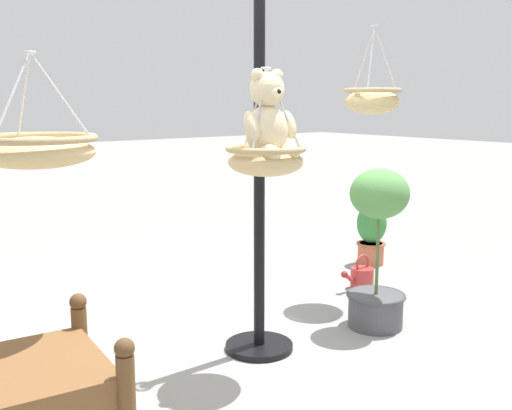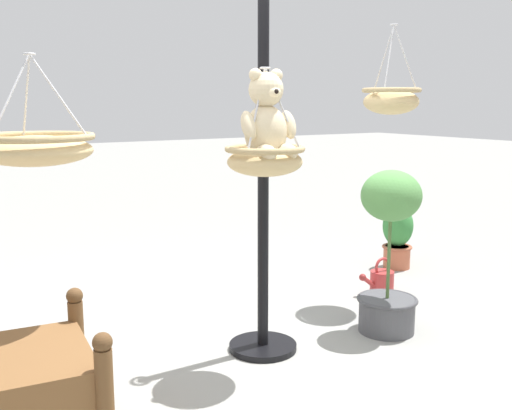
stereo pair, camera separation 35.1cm
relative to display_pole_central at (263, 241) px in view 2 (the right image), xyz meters
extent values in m
plane|color=gray|center=(0.17, 0.13, -0.73)|extent=(40.00, 40.00, 0.00)
cylinder|color=black|center=(0.00, 0.00, 0.43)|extent=(0.07, 0.07, 2.31)
cylinder|color=black|center=(0.00, 0.00, -0.71)|extent=(0.44, 0.44, 0.04)
ellipsoid|color=tan|center=(0.15, 0.25, 0.53)|extent=(0.43, 0.43, 0.16)
torus|color=tan|center=(0.15, 0.25, 0.61)|extent=(0.46, 0.46, 0.04)
ellipsoid|color=silver|center=(0.15, 0.25, 0.55)|extent=(0.38, 0.38, 0.13)
cylinder|color=#B7B7BC|center=(0.24, 0.30, 0.83)|extent=(0.19, 0.12, 0.45)
cylinder|color=#B7B7BC|center=(0.06, 0.30, 0.83)|extent=(0.19, 0.12, 0.45)
cylinder|color=#B7B7BC|center=(0.15, 0.15, 0.83)|extent=(0.01, 0.21, 0.45)
torus|color=#B7B7BC|center=(0.15, 0.25, 1.05)|extent=(0.06, 0.06, 0.01)
ellipsoid|color=beige|center=(0.15, 0.26, 0.70)|extent=(0.25, 0.22, 0.30)
sphere|color=beige|center=(0.15, 0.26, 0.94)|extent=(0.21, 0.21, 0.20)
ellipsoid|color=beige|center=(0.15, 0.33, 0.92)|extent=(0.09, 0.08, 0.06)
sphere|color=black|center=(0.15, 0.36, 0.93)|extent=(0.03, 0.03, 0.03)
sphere|color=beige|center=(0.08, 0.26, 1.02)|extent=(0.07, 0.07, 0.07)
sphere|color=beige|center=(0.22, 0.26, 1.02)|extent=(0.07, 0.07, 0.07)
ellipsoid|color=beige|center=(0.02, 0.29, 0.74)|extent=(0.08, 0.15, 0.19)
ellipsoid|color=beige|center=(0.28, 0.29, 0.74)|extent=(0.08, 0.15, 0.19)
ellipsoid|color=beige|center=(0.08, 0.37, 0.59)|extent=(0.09, 0.17, 0.09)
ellipsoid|color=beige|center=(0.22, 0.37, 0.59)|extent=(0.09, 0.17, 0.09)
ellipsoid|color=tan|center=(-1.34, -0.28, 0.87)|extent=(0.42, 0.42, 0.19)
torus|color=tan|center=(-1.34, -0.28, 0.96)|extent=(0.45, 0.45, 0.04)
cylinder|color=#B7B7BC|center=(-1.26, -0.23, 1.20)|extent=(0.18, 0.11, 0.49)
cylinder|color=#B7B7BC|center=(-1.43, -0.23, 1.20)|extent=(0.18, 0.11, 0.49)
cylinder|color=#B7B7BC|center=(-1.34, -0.38, 1.20)|extent=(0.01, 0.20, 0.49)
torus|color=#B7B7BC|center=(-1.34, -0.28, 1.44)|extent=(0.06, 0.06, 0.01)
ellipsoid|color=tan|center=(1.32, -0.12, 0.62)|extent=(0.58, 0.58, 0.16)
torus|color=tan|center=(1.32, -0.12, 0.69)|extent=(0.61, 0.61, 0.04)
cylinder|color=#B7B7BC|center=(1.44, -0.05, 0.90)|extent=(0.25, 0.15, 0.42)
cylinder|color=#B7B7BC|center=(1.21, -0.05, 0.90)|extent=(0.25, 0.15, 0.42)
cylinder|color=#B7B7BC|center=(1.32, -0.25, 0.90)|extent=(0.01, 0.28, 0.42)
torus|color=#B7B7BC|center=(1.32, -0.12, 1.11)|extent=(0.06, 0.06, 0.01)
cube|color=brown|center=(1.63, 0.32, -0.50)|extent=(0.87, 0.77, 0.45)
cylinder|color=brown|center=(1.27, 0.70, -0.45)|extent=(0.08, 0.08, 0.55)
cylinder|color=brown|center=(1.20, 0.01, -0.45)|extent=(0.08, 0.08, 0.55)
sphere|color=brown|center=(1.27, 0.70, -0.15)|extent=(0.09, 0.09, 0.09)
sphere|color=brown|center=(1.20, 0.01, -0.15)|extent=(0.09, 0.09, 0.09)
cylinder|color=#BC6042|center=(-2.16, -0.95, -0.62)|extent=(0.26, 0.26, 0.22)
torus|color=#A9573B|center=(-2.16, -0.95, -0.52)|extent=(0.29, 0.29, 0.03)
cylinder|color=#382819|center=(-2.16, -0.95, -0.52)|extent=(0.22, 0.22, 0.03)
ellipsoid|color=#38843D|center=(-2.16, -0.95, -0.31)|extent=(0.29, 0.29, 0.40)
cylinder|color=#4C4C51|center=(-0.91, 0.20, -0.60)|extent=(0.39, 0.39, 0.24)
torus|color=#444449|center=(-0.91, 0.20, -0.49)|extent=(0.42, 0.42, 0.03)
cylinder|color=#382819|center=(-0.91, 0.20, -0.50)|extent=(0.34, 0.34, 0.03)
cylinder|color=#4C6B38|center=(-0.91, 0.20, -0.20)|extent=(0.02, 0.02, 0.56)
ellipsoid|color=#56934C|center=(-0.91, 0.20, 0.24)|extent=(0.41, 0.41, 0.35)
cylinder|color=#B23333|center=(-1.51, -0.47, -0.64)|extent=(0.20, 0.20, 0.18)
cylinder|color=#B23333|center=(-1.36, -0.47, -0.62)|extent=(0.17, 0.04, 0.14)
sphere|color=maroon|center=(-1.29, -0.47, -0.56)|extent=(0.06, 0.06, 0.06)
torus|color=#B23333|center=(-1.51, -0.47, -0.51)|extent=(0.16, 0.02, 0.16)
camera|label=1|loc=(2.29, 2.91, 0.87)|focal=42.12mm
camera|label=2|loc=(2.00, 3.11, 0.87)|focal=42.12mm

